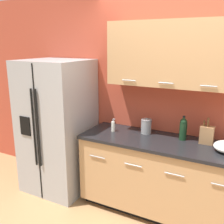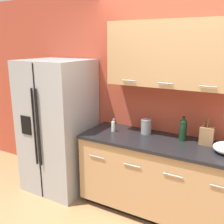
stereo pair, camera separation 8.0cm
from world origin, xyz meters
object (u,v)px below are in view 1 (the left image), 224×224
wine_bottle (183,129)px  refrigerator (58,126)px  soap_dispenser (113,126)px  knife_block (207,135)px  steel_canister (146,126)px

wine_bottle → refrigerator: bearing=-172.9°
wine_bottle → soap_dispenser: (-0.83, -0.11, -0.07)m
knife_block → soap_dispenser: (-1.08, -0.11, -0.04)m
soap_dispenser → steel_canister: 0.41m
soap_dispenser → knife_block: bearing=5.6°
wine_bottle → steel_canister: size_ratio=1.46×
knife_block → soap_dispenser: knife_block is taller
knife_block → steel_canister: bearing=179.1°
wine_bottle → steel_canister: bearing=178.7°
knife_block → soap_dispenser: bearing=-174.4°
steel_canister → soap_dispenser: bearing=-163.0°
soap_dispenser → wine_bottle: bearing=7.4°
refrigerator → wine_bottle: 1.65m
knife_block → wine_bottle: bearing=179.7°
steel_canister → refrigerator: bearing=-169.8°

